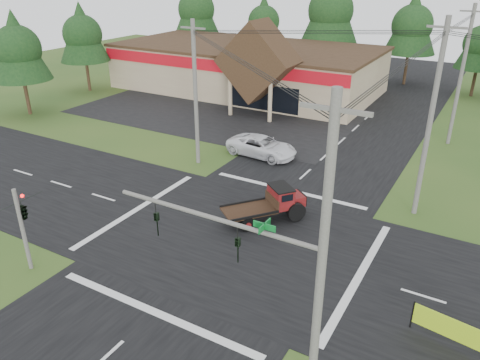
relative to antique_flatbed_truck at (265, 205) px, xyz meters
The scene contains 20 objects.
ground 2.88m from the antique_flatbed_truck, 100.34° to the right, with size 120.00×120.00×0.00m, color #284A1A.
road_ns 2.88m from the antique_flatbed_truck, 100.34° to the right, with size 12.00×120.00×0.02m, color black.
road_ew 2.88m from the antique_flatbed_truck, 100.34° to the right, with size 120.00×12.00×0.02m, color black.
parking_apron 21.87m from the antique_flatbed_truck, 131.53° to the left, with size 28.00×14.00×0.02m, color black.
cvs_building 31.46m from the antique_flatbed_truck, 121.02° to the left, with size 30.40×18.20×9.19m.
traffic_signal_mast 11.95m from the antique_flatbed_truck, 62.27° to the right, with size 8.12×0.24×7.00m.
traffic_signal_corner 13.01m from the antique_flatbed_truck, 128.68° to the right, with size 0.53×2.48×4.40m.
utility_pole_nr 13.17m from the antique_flatbed_truck, 55.34° to the right, with size 2.00×0.30×11.00m.
utility_pole_nw 10.93m from the antique_flatbed_truck, 147.75° to the left, with size 2.00×0.30×10.50m.
utility_pole_ne 10.43m from the antique_flatbed_truck, 35.45° to the left, with size 2.00×0.30×11.50m.
utility_pole_n 21.29m from the antique_flatbed_truck, 68.77° to the left, with size 2.00×0.30×11.20m.
tree_row_a 48.72m from the antique_flatbed_truck, 129.22° to the left, with size 6.72×6.72×12.12m.
tree_row_b 44.72m from the antique_flatbed_truck, 117.50° to the left, with size 5.60×5.60×10.10m.
tree_row_c 40.49m from the antique_flatbed_truck, 105.29° to the left, with size 7.28×7.28×13.13m.
tree_row_d 39.86m from the antique_flatbed_truck, 90.70° to the left, with size 6.16×6.16×11.11m.
tree_side_w 37.26m from the antique_flatbed_truck, 151.89° to the left, with size 5.60×5.60×10.10m.
tree_side_w_near 31.87m from the antique_flatbed_truck, 166.44° to the left, with size 5.60×5.60×10.10m.
antique_flatbed_truck is the anchor object (origin of this frame).
roadside_banner 12.51m from the antique_flatbed_truck, 25.22° to the right, with size 3.95×0.12×1.35m, color #A0CA1A, non-canonical shape.
white_pickup 10.28m from the antique_flatbed_truck, 118.55° to the left, with size 2.59×5.62×1.56m, color white.
Camera 1 is at (11.27, -19.11, 13.90)m, focal length 35.00 mm.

